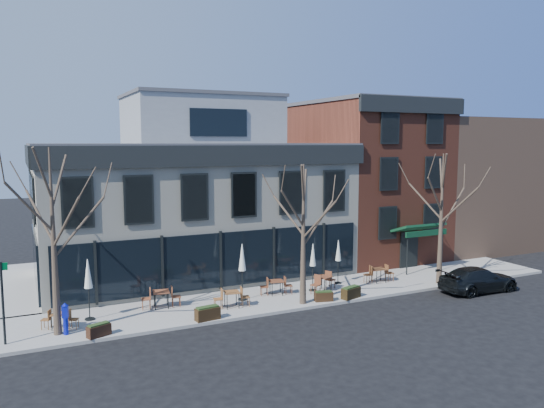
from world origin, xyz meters
name	(u,v)px	position (x,y,z in m)	size (l,w,h in m)	color
ground	(221,294)	(0.00, 0.00, 0.00)	(120.00, 120.00, 0.00)	black
sidewalk_front	(291,295)	(3.25, -2.15, 0.07)	(33.50, 4.70, 0.15)	gray
corner_building	(193,199)	(0.07, 5.07, 4.72)	(18.39, 10.39, 11.10)	silver
red_brick_building	(365,179)	(13.00, 4.98, 5.64)	(8.20, 11.78, 11.18)	brown
bg_building	(457,182)	(23.00, 6.00, 5.00)	(12.00, 12.00, 10.00)	#8C664C
tree_corner	(54,239)	(-8.49, -3.20, 4.25)	(3.93, 3.98, 7.92)	#382B21
tree_mid	(304,232)	(3.01, -3.90, 3.79)	(3.50, 3.55, 7.04)	#382B21
tree_right	(441,217)	(12.01, -3.90, 4.02)	(3.72, 3.77, 7.48)	#382B21
sign_pole	(3,298)	(-10.50, -3.50, 2.07)	(0.50, 0.10, 3.40)	black
parked_sedan	(478,279)	(13.09, -5.79, 0.69)	(1.92, 4.73, 1.37)	black
call_box	(65,318)	(-8.19, -3.40, 0.88)	(0.28, 0.27, 1.39)	#0C16A8
cafe_set_0	(60,319)	(-8.36, -2.52, 0.59)	(1.63, 1.03, 0.85)	brown
cafe_set_1	(161,297)	(-3.64, -1.51, 0.68)	(1.99, 0.90, 1.02)	brown
cafe_set_2	(232,297)	(-0.48, -2.94, 0.65)	(1.88, 0.84, 0.97)	brown
cafe_set_3	(276,286)	(2.47, -1.92, 0.63)	(1.82, 0.86, 0.94)	brown
cafe_set_4	(323,282)	(5.07, -2.45, 0.67)	(1.95, 1.24, 1.02)	brown
cafe_set_5	(379,273)	(9.00, -2.19, 0.66)	(1.91, 0.84, 0.98)	brown
umbrella_0	(88,277)	(-7.05, -1.84, 2.15)	(0.45, 0.45, 2.84)	black
umbrella_2	(242,260)	(0.46, -2.04, 2.23)	(0.47, 0.47, 2.95)	black
umbrella_3	(313,257)	(4.60, -2.11, 2.01)	(0.42, 0.42, 2.64)	black
umbrella_4	(338,253)	(6.68, -1.42, 1.94)	(0.41, 0.41, 2.54)	black
planter_0	(99,330)	(-6.96, -4.20, 0.42)	(1.05, 0.72, 0.55)	black
planter_1	(208,313)	(-2.16, -4.20, 0.47)	(1.19, 0.59, 0.64)	black
planter_2	(324,296)	(4.15, -4.02, 0.41)	(1.00, 0.60, 0.53)	black
planter_3	(351,292)	(5.70, -4.20, 0.46)	(1.19, 0.74, 0.62)	black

